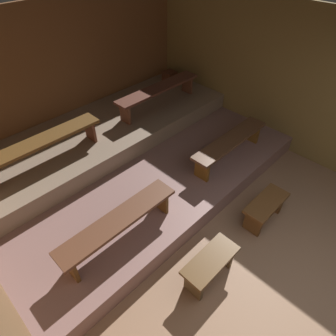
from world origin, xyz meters
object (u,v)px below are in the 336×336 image
object	(u,v)px
bench_floor_left	(210,264)
bench_middle_right	(158,91)
bench_lower_left	(119,223)
wooden_crate_middle	(170,77)
bench_lower_right	(230,143)
bench_floor_right	(265,207)
bench_middle_left	(40,144)

from	to	relation	value
bench_floor_left	bench_middle_right	distance (m)	3.56
bench_lower_left	wooden_crate_middle	world-z (taller)	wooden_crate_middle
bench_lower_left	bench_lower_right	bearing A→B (deg)	0.00
wooden_crate_middle	bench_lower_left	bearing A→B (deg)	-144.44
bench_floor_right	bench_middle_left	xyz separation A→B (m)	(-1.93, 2.92, 0.67)
bench_floor_right	bench_lower_left	size ratio (longest dim) A/B	0.47
bench_lower_left	wooden_crate_middle	bearing A→B (deg)	35.56
bench_lower_right	bench_floor_right	bearing A→B (deg)	-116.51
bench_lower_left	bench_middle_left	distance (m)	1.85
bench_floor_right	wooden_crate_middle	world-z (taller)	wooden_crate_middle
bench_floor_right	bench_lower_left	xyz separation A→B (m)	(-1.88, 1.09, 0.35)
bench_middle_right	wooden_crate_middle	bearing A→B (deg)	33.25
bench_floor_left	wooden_crate_middle	xyz separation A→B (m)	(2.89, 3.55, 0.45)
bench_lower_left	bench_middle_right	distance (m)	3.09
bench_lower_right	bench_middle_left	distance (m)	3.09
bench_lower_left	bench_middle_left	xyz separation A→B (m)	(-0.04, 1.82, 0.32)
bench_floor_right	bench_floor_left	bearing A→B (deg)	180.00
bench_lower_left	wooden_crate_middle	xyz separation A→B (m)	(3.43, 2.45, 0.10)
bench_floor_left	bench_floor_right	xyz separation A→B (m)	(1.34, 0.00, 0.00)
bench_lower_left	bench_middle_left	bearing A→B (deg)	91.38
bench_floor_right	bench_lower_left	bearing A→B (deg)	149.86
bench_lower_right	bench_middle_right	world-z (taller)	bench_middle_right
bench_middle_left	bench_middle_right	xyz separation A→B (m)	(2.51, 0.00, 0.00)
bench_lower_left	bench_middle_right	world-z (taller)	bench_middle_right
bench_lower_left	wooden_crate_middle	size ratio (longest dim) A/B	6.64
bench_lower_left	bench_lower_right	size ratio (longest dim) A/B	1.00
bench_floor_left	bench_lower_left	xyz separation A→B (m)	(-0.54, 1.09, 0.35)
bench_floor_right	wooden_crate_middle	xyz separation A→B (m)	(1.55, 3.55, 0.45)
bench_floor_right	wooden_crate_middle	bearing A→B (deg)	66.38
bench_floor_right	bench_middle_left	bearing A→B (deg)	123.44
wooden_crate_middle	bench_middle_left	bearing A→B (deg)	-169.72
bench_middle_left	wooden_crate_middle	bearing A→B (deg)	10.28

